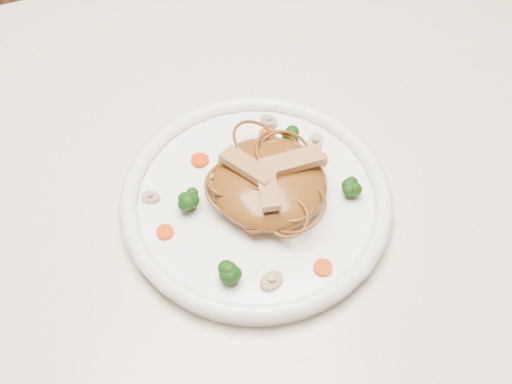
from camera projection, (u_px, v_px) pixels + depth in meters
name	position (u px, v px, depth m)	size (l,w,h in m)	color
table	(229.00, 220.00, 0.89)	(1.20, 0.80, 0.75)	beige
plate	(256.00, 203.00, 0.77)	(0.30, 0.30, 0.02)	white
noodle_mound	(269.00, 183.00, 0.75)	(0.13, 0.13, 0.04)	brown
chicken_a	(292.00, 162.00, 0.74)	(0.07, 0.02, 0.01)	tan
chicken_b	(247.00, 167.00, 0.73)	(0.06, 0.02, 0.01)	tan
chicken_c	(268.00, 185.00, 0.72)	(0.06, 0.02, 0.01)	tan
broccoli_0	(291.00, 138.00, 0.79)	(0.03, 0.03, 0.03)	#16410D
broccoli_1	(189.00, 198.00, 0.74)	(0.03, 0.03, 0.03)	#16410D
broccoli_2	(230.00, 274.00, 0.69)	(0.02, 0.02, 0.03)	#16410D
broccoli_3	(352.00, 188.00, 0.76)	(0.02, 0.02, 0.03)	#16410D
carrot_0	(267.00, 135.00, 0.82)	(0.02, 0.02, 0.01)	red
carrot_1	(165.00, 232.00, 0.74)	(0.02, 0.02, 0.01)	red
carrot_2	(319.00, 160.00, 0.79)	(0.02, 0.02, 0.01)	red
carrot_3	(200.00, 160.00, 0.79)	(0.02, 0.02, 0.01)	red
carrot_4	(323.00, 268.00, 0.71)	(0.02, 0.02, 0.01)	red
mushroom_0	(271.00, 281.00, 0.70)	(0.03, 0.03, 0.01)	tan
mushroom_1	(315.00, 143.00, 0.81)	(0.02, 0.02, 0.01)	tan
mushroom_2	(151.00, 197.00, 0.76)	(0.02, 0.02, 0.01)	tan
mushroom_3	(269.00, 121.00, 0.83)	(0.02, 0.02, 0.01)	tan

